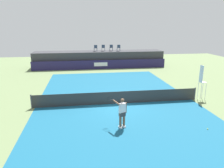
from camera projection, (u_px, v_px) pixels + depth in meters
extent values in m
plane|color=#6B7F51|center=(112.00, 92.00, 19.06)|extent=(48.00, 48.00, 0.00)
cube|color=#16597A|center=(117.00, 104.00, 16.20)|extent=(12.00, 22.00, 0.00)
cube|color=#231E4C|center=(100.00, 65.00, 28.93)|extent=(18.00, 0.20, 1.20)
cube|color=white|center=(101.00, 64.00, 28.81)|extent=(1.80, 0.02, 0.50)
cube|color=#38383D|center=(99.00, 59.00, 30.51)|extent=(18.00, 2.80, 2.20)
cylinder|color=#2D3D56|center=(97.00, 50.00, 30.28)|extent=(0.04, 0.04, 0.44)
cylinder|color=#2D3D56|center=(94.00, 50.00, 30.21)|extent=(0.04, 0.04, 0.44)
cylinder|color=#2D3D56|center=(97.00, 50.00, 29.90)|extent=(0.04, 0.04, 0.44)
cylinder|color=#2D3D56|center=(94.00, 50.00, 29.83)|extent=(0.04, 0.04, 0.44)
cube|color=#2D3D56|center=(96.00, 48.00, 29.99)|extent=(0.46, 0.46, 0.03)
cube|color=#2D3D56|center=(96.00, 47.00, 29.74)|extent=(0.44, 0.04, 0.42)
cylinder|color=#2D3D56|center=(105.00, 49.00, 30.60)|extent=(0.04, 0.04, 0.44)
cylinder|color=#2D3D56|center=(102.00, 49.00, 30.57)|extent=(0.04, 0.04, 0.44)
cylinder|color=#2D3D56|center=(105.00, 50.00, 30.21)|extent=(0.04, 0.04, 0.44)
cylinder|color=#2D3D56|center=(102.00, 50.00, 30.18)|extent=(0.04, 0.04, 0.44)
cube|color=#2D3D56|center=(103.00, 48.00, 30.33)|extent=(0.47, 0.47, 0.03)
cube|color=#2D3D56|center=(103.00, 46.00, 30.07)|extent=(0.44, 0.06, 0.42)
cylinder|color=#2D3D56|center=(112.00, 49.00, 30.77)|extent=(0.04, 0.04, 0.44)
cylinder|color=#2D3D56|center=(110.00, 49.00, 30.74)|extent=(0.04, 0.04, 0.44)
cylinder|color=#2D3D56|center=(113.00, 49.00, 30.38)|extent=(0.04, 0.04, 0.44)
cylinder|color=#2D3D56|center=(110.00, 49.00, 30.35)|extent=(0.04, 0.04, 0.44)
cube|color=#2D3D56|center=(111.00, 48.00, 30.49)|extent=(0.47, 0.47, 0.03)
cube|color=#2D3D56|center=(111.00, 46.00, 30.24)|extent=(0.44, 0.05, 0.42)
cylinder|color=#2D3D56|center=(120.00, 49.00, 30.61)|extent=(0.04, 0.04, 0.44)
cylinder|color=#2D3D56|center=(117.00, 49.00, 30.55)|extent=(0.04, 0.04, 0.44)
cylinder|color=#2D3D56|center=(120.00, 50.00, 30.23)|extent=(0.04, 0.04, 0.44)
cylinder|color=#2D3D56|center=(117.00, 50.00, 30.17)|extent=(0.04, 0.04, 0.44)
cube|color=#2D3D56|center=(118.00, 48.00, 30.33)|extent=(0.44, 0.44, 0.03)
cube|color=#2D3D56|center=(119.00, 46.00, 30.07)|extent=(0.44, 0.03, 0.42)
cylinder|color=white|center=(206.00, 91.00, 16.82)|extent=(0.04, 0.04, 1.40)
cylinder|color=white|center=(202.00, 90.00, 17.20)|extent=(0.04, 0.04, 1.40)
cylinder|color=white|center=(201.00, 92.00, 16.74)|extent=(0.04, 0.04, 1.40)
cylinder|color=white|center=(198.00, 90.00, 17.12)|extent=(0.04, 0.04, 1.40)
cube|color=white|center=(203.00, 82.00, 16.78)|extent=(0.47, 0.47, 0.03)
cube|color=white|center=(201.00, 74.00, 16.56)|extent=(0.06, 0.44, 1.33)
cube|color=#2D2D2D|center=(117.00, 98.00, 16.07)|extent=(12.40, 0.02, 0.95)
cylinder|color=#4C4C51|center=(31.00, 101.00, 15.20)|extent=(0.10, 0.10, 1.00)
cylinder|color=#4C4C51|center=(195.00, 94.00, 16.94)|extent=(0.10, 0.10, 1.00)
cube|color=white|center=(124.00, 126.00, 12.46)|extent=(0.21, 0.29, 0.10)
cylinder|color=brown|center=(124.00, 119.00, 12.33)|extent=(0.14, 0.14, 0.82)
cube|color=white|center=(120.00, 127.00, 12.34)|extent=(0.21, 0.29, 0.10)
cylinder|color=brown|center=(120.00, 120.00, 12.22)|extent=(0.14, 0.14, 0.82)
cube|color=#333338|center=(122.00, 114.00, 12.19)|extent=(0.40, 0.33, 0.24)
cube|color=silver|center=(122.00, 108.00, 12.09)|extent=(0.41, 0.32, 0.56)
sphere|color=brown|center=(122.00, 100.00, 11.97)|extent=(0.22, 0.22, 0.22)
cylinder|color=brown|center=(126.00, 108.00, 12.22)|extent=(0.09, 0.09, 0.60)
cylinder|color=brown|center=(116.00, 102.00, 12.12)|extent=(0.31, 0.60, 0.14)
cylinder|color=black|center=(112.00, 100.00, 12.46)|extent=(0.29, 0.14, 0.03)
torus|color=black|center=(110.00, 98.00, 12.70)|extent=(0.29, 0.14, 0.30)
sphere|color=#D8EA33|center=(208.00, 129.00, 12.14)|extent=(0.07, 0.07, 0.07)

